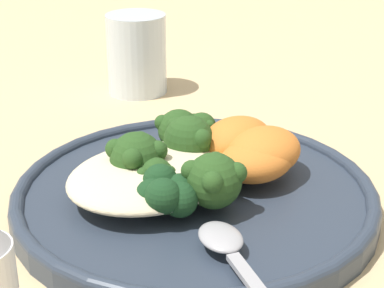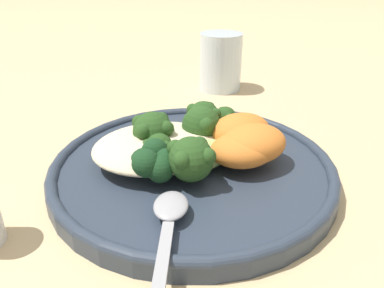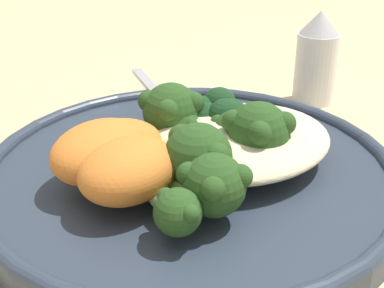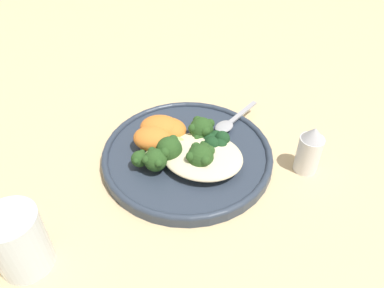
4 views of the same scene
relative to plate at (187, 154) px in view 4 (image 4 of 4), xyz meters
The scene contains 17 objects.
ground_plane 0.02m from the plate, 38.02° to the right, with size 4.00×4.00×0.00m, color #D6B784.
plate is the anchor object (origin of this frame).
quinoa_mound 0.04m from the plate, 153.71° to the left, with size 0.14×0.12×0.02m, color beige.
broccoli_stalk_0 0.07m from the plate, 36.33° to the left, with size 0.05×0.11×0.03m.
broccoli_stalk_1 0.07m from the plate, 58.77° to the left, with size 0.04×0.10×0.04m.
broccoli_stalk_2 0.05m from the plate, 51.00° to the left, with size 0.06×0.09×0.04m.
broccoli_stalk_3 0.05m from the plate, 136.27° to the left, with size 0.11×0.07×0.04m.
broccoli_stalk_4 0.03m from the plate, 165.09° to the left, with size 0.10×0.04×0.03m.
broccoli_stalk_5 0.03m from the plate, 78.20° to the right, with size 0.09×0.05×0.03m.
broccoli_stalk_6 0.05m from the plate, 104.15° to the right, with size 0.09×0.06×0.04m.
sweet_potato_chunk_0 0.07m from the plate, 18.05° to the right, with size 0.07×0.06×0.04m, color orange.
sweet_potato_chunk_1 0.07m from the plate, 12.16° to the left, with size 0.07×0.05×0.04m, color orange.
sweet_potato_chunk_2 0.06m from the plate, 28.64° to the right, with size 0.07×0.05×0.03m, color orange.
kale_tuft 0.06m from the plate, 153.55° to the right, with size 0.05×0.05×0.03m.
spoon 0.10m from the plate, 117.04° to the right, with size 0.06×0.12×0.01m.
water_glass 0.30m from the plate, 64.01° to the left, with size 0.07×0.07×0.10m, color silver.
salt_shaker 0.21m from the plate, 166.17° to the right, with size 0.04×0.04×0.09m.
Camera 4 is at (-0.19, 0.45, 0.46)m, focal length 35.00 mm.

